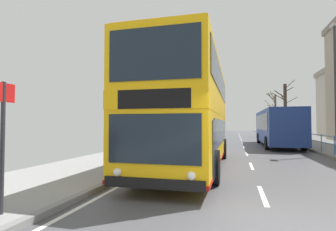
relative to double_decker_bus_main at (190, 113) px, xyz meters
name	(u,v)px	position (x,y,z in m)	size (l,w,h in m)	color
double_decker_bus_main	(190,113)	(0.00, 0.00, 0.00)	(2.75, 10.42, 4.36)	#F4B20F
background_bus_far_lane	(277,127)	(5.21, 12.41, -0.67)	(2.67, 10.73, 2.95)	navy
pedestrian_railing_far_kerb	(316,139)	(6.95, 8.04, -1.43)	(0.05, 32.40, 1.05)	#386BA8
bus_stop_sign_near	(3,132)	(-2.38, -6.90, -0.62)	(0.08, 0.44, 2.47)	#2D2D33
street_lamp_far_side	(335,77)	(7.55, 6.25, 2.27)	(0.28, 0.60, 7.62)	#38383D
bare_tree_far_00	(285,109)	(8.08, 25.14, 1.46)	(2.79, 2.56, 7.37)	#423328
bare_tree_far_01	(275,112)	(7.77, 31.87, 1.38)	(1.73, 1.96, 7.01)	brown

